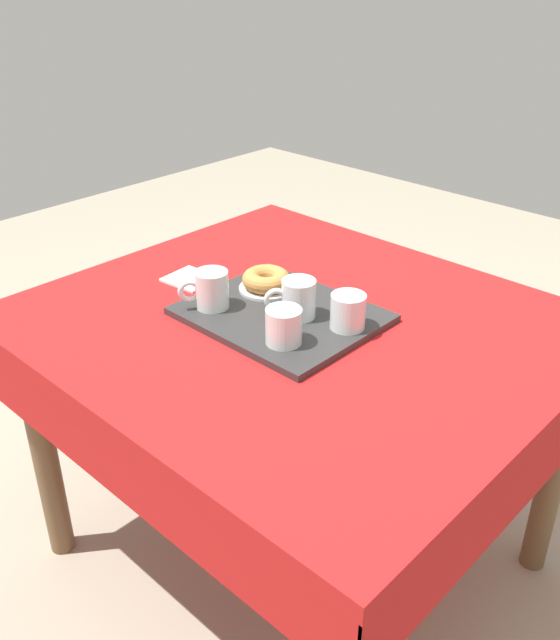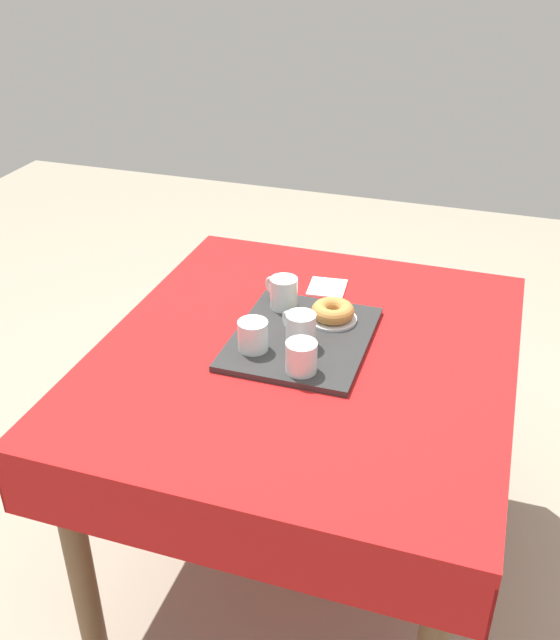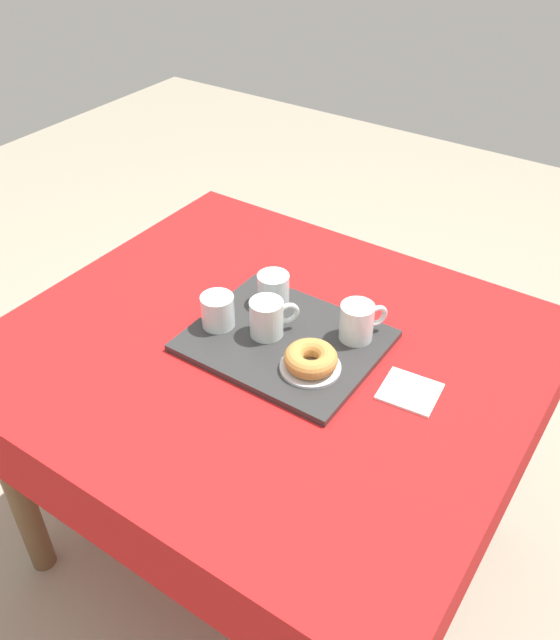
{
  "view_description": "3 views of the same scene",
  "coord_description": "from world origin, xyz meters",
  "px_view_note": "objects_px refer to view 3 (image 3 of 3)",
  "views": [
    {
      "loc": [
        -0.91,
        1.02,
        1.47
      ],
      "look_at": [
        0.0,
        0.06,
        0.75
      ],
      "focal_mm": 39.16,
      "sensor_mm": 36.0,
      "label": 1
    },
    {
      "loc": [
        -1.47,
        -0.41,
        1.7
      ],
      "look_at": [
        0.01,
        0.07,
        0.8
      ],
      "focal_mm": 40.47,
      "sensor_mm": 36.0,
      "label": 2
    },
    {
      "loc": [
        0.66,
        -0.93,
        1.67
      ],
      "look_at": [
        -0.01,
        0.06,
        0.76
      ],
      "focal_mm": 37.35,
      "sensor_mm": 36.0,
      "label": 3
    }
  ],
  "objects_px": {
    "donut_plate_left": "(310,367)",
    "sugar_donut_left": "(311,359)",
    "serving_tray": "(285,341)",
    "paper_napkin": "(410,392)",
    "water_glass_far": "(273,290)",
    "water_glass_near": "(218,312)",
    "dining_table": "(269,375)",
    "tea_mug_right": "(267,319)",
    "tea_mug_left": "(357,323)"
  },
  "relations": [
    {
      "from": "serving_tray",
      "to": "paper_napkin",
      "type": "relative_size",
      "value": 3.58
    },
    {
      "from": "water_glass_far",
      "to": "donut_plate_left",
      "type": "distance_m",
      "value": 0.25
    },
    {
      "from": "water_glass_near",
      "to": "tea_mug_left",
      "type": "bearing_deg",
      "value": 25.69
    },
    {
      "from": "serving_tray",
      "to": "donut_plate_left",
      "type": "xyz_separation_m",
      "value": [
        0.1,
        -0.05,
        0.01
      ]
    },
    {
      "from": "tea_mug_left",
      "to": "water_glass_far",
      "type": "relative_size",
      "value": 1.38
    },
    {
      "from": "dining_table",
      "to": "serving_tray",
      "type": "xyz_separation_m",
      "value": [
        0.03,
        0.02,
        0.1
      ]
    },
    {
      "from": "dining_table",
      "to": "paper_napkin",
      "type": "relative_size",
      "value": 10.06
    },
    {
      "from": "serving_tray",
      "to": "sugar_donut_left",
      "type": "bearing_deg",
      "value": -28.71
    },
    {
      "from": "sugar_donut_left",
      "to": "paper_napkin",
      "type": "distance_m",
      "value": 0.21
    },
    {
      "from": "dining_table",
      "to": "tea_mug_right",
      "type": "distance_m",
      "value": 0.15
    },
    {
      "from": "donut_plate_left",
      "to": "sugar_donut_left",
      "type": "distance_m",
      "value": 0.02
    },
    {
      "from": "tea_mug_right",
      "to": "paper_napkin",
      "type": "relative_size",
      "value": 0.89
    },
    {
      "from": "tea_mug_left",
      "to": "water_glass_far",
      "type": "bearing_deg",
      "value": 178.78
    },
    {
      "from": "water_glass_near",
      "to": "sugar_donut_left",
      "type": "height_order",
      "value": "water_glass_near"
    },
    {
      "from": "dining_table",
      "to": "serving_tray",
      "type": "distance_m",
      "value": 0.11
    },
    {
      "from": "donut_plate_left",
      "to": "serving_tray",
      "type": "bearing_deg",
      "value": 151.29
    },
    {
      "from": "dining_table",
      "to": "paper_napkin",
      "type": "distance_m",
      "value": 0.34
    },
    {
      "from": "serving_tray",
      "to": "water_glass_far",
      "type": "relative_size",
      "value": 5.36
    },
    {
      "from": "dining_table",
      "to": "tea_mug_right",
      "type": "relative_size",
      "value": 11.3
    },
    {
      "from": "donut_plate_left",
      "to": "paper_napkin",
      "type": "xyz_separation_m",
      "value": [
        0.2,
        0.07,
        -0.02
      ]
    },
    {
      "from": "dining_table",
      "to": "serving_tray",
      "type": "bearing_deg",
      "value": 34.31
    },
    {
      "from": "water_glass_near",
      "to": "donut_plate_left",
      "type": "bearing_deg",
      "value": -2.46
    },
    {
      "from": "water_glass_near",
      "to": "donut_plate_left",
      "type": "distance_m",
      "value": 0.25
    },
    {
      "from": "tea_mug_right",
      "to": "water_glass_far",
      "type": "height_order",
      "value": "tea_mug_right"
    },
    {
      "from": "water_glass_far",
      "to": "paper_napkin",
      "type": "xyz_separation_m",
      "value": [
        0.39,
        -0.08,
        -0.05
      ]
    },
    {
      "from": "serving_tray",
      "to": "sugar_donut_left",
      "type": "relative_size",
      "value": 3.61
    },
    {
      "from": "donut_plate_left",
      "to": "paper_napkin",
      "type": "bearing_deg",
      "value": 18.68
    },
    {
      "from": "tea_mug_left",
      "to": "paper_napkin",
      "type": "height_order",
      "value": "tea_mug_left"
    },
    {
      "from": "tea_mug_right",
      "to": "water_glass_far",
      "type": "xyz_separation_m",
      "value": [
        -0.06,
        0.1,
        -0.01
      ]
    },
    {
      "from": "paper_napkin",
      "to": "water_glass_far",
      "type": "bearing_deg",
      "value": 168.02
    },
    {
      "from": "serving_tray",
      "to": "tea_mug_left",
      "type": "height_order",
      "value": "tea_mug_left"
    },
    {
      "from": "donut_plate_left",
      "to": "tea_mug_left",
      "type": "bearing_deg",
      "value": 78.9
    },
    {
      "from": "serving_tray",
      "to": "sugar_donut_left",
      "type": "xyz_separation_m",
      "value": [
        0.1,
        -0.05,
        0.04
      ]
    },
    {
      "from": "sugar_donut_left",
      "to": "paper_napkin",
      "type": "relative_size",
      "value": 0.99
    },
    {
      "from": "dining_table",
      "to": "water_glass_far",
      "type": "relative_size",
      "value": 15.08
    },
    {
      "from": "serving_tray",
      "to": "water_glass_near",
      "type": "height_order",
      "value": "water_glass_near"
    },
    {
      "from": "serving_tray",
      "to": "tea_mug_right",
      "type": "relative_size",
      "value": 4.02
    },
    {
      "from": "serving_tray",
      "to": "paper_napkin",
      "type": "bearing_deg",
      "value": 2.33
    },
    {
      "from": "tea_mug_left",
      "to": "tea_mug_right",
      "type": "xyz_separation_m",
      "value": [
        -0.17,
        -0.1,
        0.0
      ]
    },
    {
      "from": "sugar_donut_left",
      "to": "tea_mug_right",
      "type": "bearing_deg",
      "value": 161.72
    },
    {
      "from": "tea_mug_left",
      "to": "sugar_donut_left",
      "type": "bearing_deg",
      "value": -101.1
    },
    {
      "from": "water_glass_far",
      "to": "sugar_donut_left",
      "type": "height_order",
      "value": "water_glass_far"
    },
    {
      "from": "paper_napkin",
      "to": "water_glass_near",
      "type": "bearing_deg",
      "value": -172.9
    },
    {
      "from": "tea_mug_right",
      "to": "water_glass_near",
      "type": "distance_m",
      "value": 0.12
    },
    {
      "from": "tea_mug_left",
      "to": "donut_plate_left",
      "type": "relative_size",
      "value": 0.81
    },
    {
      "from": "water_glass_near",
      "to": "sugar_donut_left",
      "type": "distance_m",
      "value": 0.25
    },
    {
      "from": "serving_tray",
      "to": "sugar_donut_left",
      "type": "distance_m",
      "value": 0.12
    },
    {
      "from": "sugar_donut_left",
      "to": "dining_table",
      "type": "bearing_deg",
      "value": 165.58
    },
    {
      "from": "serving_tray",
      "to": "tea_mug_left",
      "type": "xyz_separation_m",
      "value": [
        0.13,
        0.09,
        0.05
      ]
    },
    {
      "from": "serving_tray",
      "to": "donut_plate_left",
      "type": "height_order",
      "value": "donut_plate_left"
    }
  ]
}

